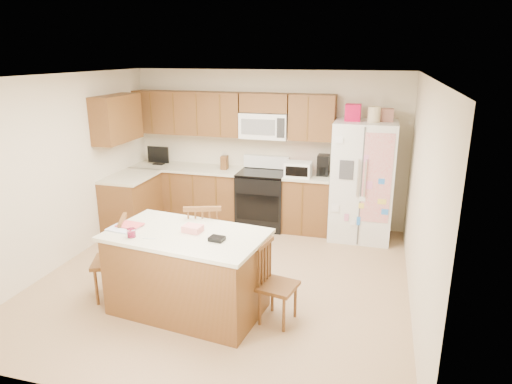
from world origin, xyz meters
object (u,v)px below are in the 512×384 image
(windsor_chair_right, at_px, (276,285))
(windsor_chair_back, at_px, (204,246))
(island, at_px, (188,272))
(windsor_chair_left, at_px, (113,260))
(stove, at_px, (263,198))
(refrigerator, at_px, (362,180))

(windsor_chair_right, bearing_deg, windsor_chair_back, 150.78)
(island, distance_m, windsor_chair_left, 0.94)
(windsor_chair_right, bearing_deg, windsor_chair_left, -179.94)
(windsor_chair_left, bearing_deg, windsor_chair_right, 0.06)
(stove, relative_size, windsor_chair_back, 1.07)
(windsor_chair_left, bearing_deg, windsor_chair_back, 32.71)
(island, bearing_deg, windsor_chair_back, 94.08)
(stove, relative_size, windsor_chair_right, 1.28)
(refrigerator, relative_size, windsor_chair_left, 2.10)
(windsor_chair_back, distance_m, windsor_chair_right, 1.18)
(stove, distance_m, windsor_chair_left, 2.89)
(windsor_chair_left, bearing_deg, stove, 68.03)
(windsor_chair_right, bearing_deg, stove, 107.45)
(refrigerator, height_order, windsor_chair_back, refrigerator)
(refrigerator, height_order, windsor_chair_right, refrigerator)
(stove, bearing_deg, island, -92.96)
(windsor_chair_left, relative_size, windsor_chair_back, 0.92)
(island, relative_size, windsor_chair_back, 1.69)
(windsor_chair_back, bearing_deg, windsor_chair_right, -29.22)
(stove, distance_m, refrigerator, 1.63)
(island, height_order, windsor_chair_left, island)
(windsor_chair_left, height_order, windsor_chair_back, windsor_chair_back)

